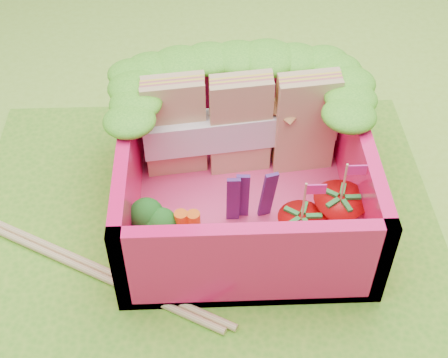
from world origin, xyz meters
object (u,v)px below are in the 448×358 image
broccoli (158,230)px  strawberry_right (338,216)px  strawberry_left (300,233)px  bento_box (244,175)px  chopsticks (42,247)px  sandwich_stack (241,125)px

broccoli → strawberry_right: strawberry_right is taller
strawberry_left → strawberry_right: bearing=23.1°
broccoli → strawberry_left: 0.73m
bento_box → strawberry_left: size_ratio=2.68×
bento_box → chopsticks: size_ratio=0.63×
bento_box → strawberry_left: bento_box is taller
strawberry_right → chopsticks: bearing=179.9°
sandwich_stack → strawberry_right: (0.47, -0.58, -0.16)m
bento_box → broccoli: size_ratio=4.26×
sandwich_stack → chopsticks: sandwich_stack is taller
broccoli → chopsticks: broccoli is taller
bento_box → chopsticks: bento_box is taller
sandwich_stack → strawberry_right: size_ratio=2.17×
sandwich_stack → strawberry_left: (0.26, -0.67, -0.17)m
strawberry_left → strawberry_right: strawberry_right is taller
sandwich_stack → chopsticks: 1.28m
strawberry_left → chopsticks: (-1.36, 0.09, -0.16)m
sandwich_stack → chopsticks: size_ratio=0.55×
bento_box → strawberry_left: bearing=-51.0°
bento_box → strawberry_right: strawberry_right is taller
broccoli → chopsticks: bearing=172.5°
bento_box → sandwich_stack: size_ratio=1.16×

